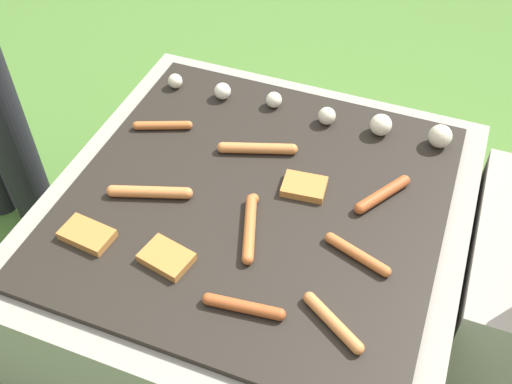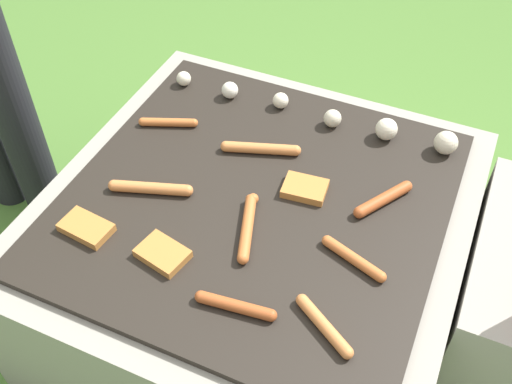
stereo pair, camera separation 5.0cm
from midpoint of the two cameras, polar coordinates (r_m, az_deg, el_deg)
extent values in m
plane|color=#47702D|center=(1.75, -0.84, -10.44)|extent=(14.00, 14.00, 0.00)
cube|color=gray|center=(1.58, -0.92, -6.26)|extent=(0.98, 0.98, 0.42)
cube|color=black|center=(1.41, -1.02, -0.83)|extent=(0.86, 0.86, 0.02)
cylinder|color=black|center=(1.83, -23.78, 6.52)|extent=(0.12, 0.12, 0.81)
cylinder|color=#B7602D|center=(1.33, -1.70, -3.40)|extent=(0.08, 0.17, 0.03)
sphere|color=#B7602D|center=(1.38, -1.47, -0.63)|extent=(0.03, 0.03, 0.03)
sphere|color=#B7602D|center=(1.27, -1.95, -6.42)|extent=(0.03, 0.03, 0.03)
cylinder|color=#C6753D|center=(1.19, 6.11, -12.25)|extent=(0.13, 0.09, 0.02)
sphere|color=#C6753D|center=(1.17, 8.44, -14.52)|extent=(0.02, 0.02, 0.02)
sphere|color=#C6753D|center=(1.22, 3.91, -10.06)|extent=(0.02, 0.02, 0.02)
cylinder|color=#C6753D|center=(1.51, -0.83, 4.16)|extent=(0.18, 0.08, 0.03)
sphere|color=#C6753D|center=(1.50, 2.53, 4.08)|extent=(0.03, 0.03, 0.03)
sphere|color=#C6753D|center=(1.51, -4.18, 4.23)|extent=(0.03, 0.03, 0.03)
cylinder|color=#B7602D|center=(1.29, 8.52, -5.91)|extent=(0.14, 0.07, 0.02)
sphere|color=#B7602D|center=(1.31, 5.99, -4.38)|extent=(0.02, 0.02, 0.02)
sphere|color=#B7602D|center=(1.28, 11.14, -7.46)|extent=(0.02, 0.02, 0.02)
cylinder|color=#C6753D|center=(1.42, -11.10, -0.02)|extent=(0.18, 0.08, 0.03)
sphere|color=#C6753D|center=(1.41, -7.61, -0.13)|extent=(0.03, 0.03, 0.03)
sphere|color=#C6753D|center=(1.44, -14.51, 0.08)|extent=(0.03, 0.03, 0.03)
cylinder|color=#A34C23|center=(1.20, -2.42, -10.88)|extent=(0.15, 0.04, 0.02)
sphere|color=#A34C23|center=(1.19, 1.04, -11.61)|extent=(0.02, 0.02, 0.02)
sphere|color=#A34C23|center=(1.22, -5.78, -10.13)|extent=(0.02, 0.02, 0.02)
cylinder|color=#B7602D|center=(1.60, -9.79, 6.26)|extent=(0.13, 0.07, 0.02)
sphere|color=#B7602D|center=(1.61, -12.18, 6.18)|extent=(0.02, 0.02, 0.02)
sphere|color=#B7602D|center=(1.59, -7.37, 6.32)|extent=(0.02, 0.02, 0.02)
cylinder|color=#A34C23|center=(1.42, 10.97, -0.23)|extent=(0.10, 0.14, 0.03)
sphere|color=#A34C23|center=(1.38, 8.83, -1.57)|extent=(0.03, 0.03, 0.03)
sphere|color=#A34C23|center=(1.46, 12.99, 1.03)|extent=(0.03, 0.03, 0.03)
cube|color=#B27033|center=(1.37, -16.80, -3.92)|extent=(0.12, 0.08, 0.02)
cube|color=#B27033|center=(1.29, -9.63, -6.19)|extent=(0.12, 0.10, 0.02)
cube|color=#B27033|center=(1.42, 3.60, 0.50)|extent=(0.11, 0.09, 0.02)
sphere|color=beige|center=(1.73, -8.54, 10.40)|extent=(0.04, 0.04, 0.04)
sphere|color=silver|center=(1.68, -4.08, 9.55)|extent=(0.05, 0.05, 0.05)
sphere|color=beige|center=(1.64, 0.83, 8.76)|extent=(0.04, 0.04, 0.04)
sphere|color=beige|center=(1.59, 5.86, 7.21)|extent=(0.05, 0.05, 0.05)
sphere|color=beige|center=(1.58, 10.91, 6.29)|extent=(0.06, 0.06, 0.06)
sphere|color=beige|center=(1.58, 16.26, 5.11)|extent=(0.06, 0.06, 0.06)
camera|label=1|loc=(0.03, -91.04, -1.09)|focal=42.00mm
camera|label=2|loc=(0.03, 88.96, 1.09)|focal=42.00mm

